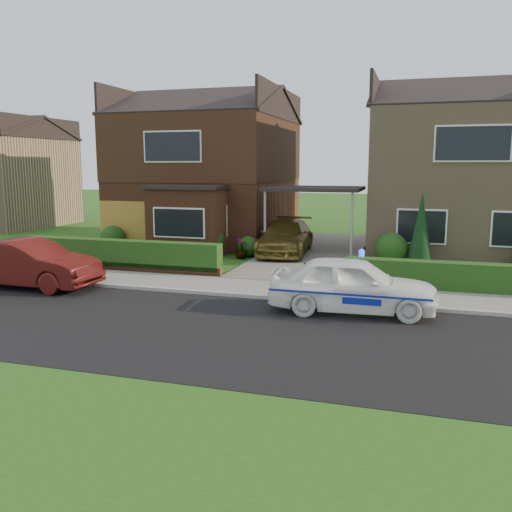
% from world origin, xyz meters
% --- Properties ---
extents(ground, '(120.00, 120.00, 0.00)m').
position_xyz_m(ground, '(0.00, 0.00, 0.00)').
color(ground, '#194813').
rests_on(ground, ground).
extents(road, '(60.00, 6.00, 0.02)m').
position_xyz_m(road, '(0.00, 0.00, 0.00)').
color(road, black).
rests_on(road, ground).
extents(kerb, '(60.00, 0.16, 0.12)m').
position_xyz_m(kerb, '(0.00, 3.05, 0.06)').
color(kerb, '#9E9993').
rests_on(kerb, ground).
extents(sidewalk, '(60.00, 2.00, 0.10)m').
position_xyz_m(sidewalk, '(0.00, 4.10, 0.05)').
color(sidewalk, slate).
rests_on(sidewalk, ground).
extents(grass_verge, '(60.00, 4.00, 0.01)m').
position_xyz_m(grass_verge, '(0.00, -5.00, 0.00)').
color(grass_verge, '#194813').
rests_on(grass_verge, ground).
extents(driveway, '(3.80, 12.00, 0.12)m').
position_xyz_m(driveway, '(0.00, 11.00, 0.06)').
color(driveway, '#666059').
rests_on(driveway, ground).
extents(house_left, '(7.50, 9.53, 7.25)m').
position_xyz_m(house_left, '(-5.78, 13.90, 3.81)').
color(house_left, brown).
rests_on(house_left, ground).
extents(house_right, '(7.50, 8.06, 7.25)m').
position_xyz_m(house_right, '(5.80, 13.99, 3.66)').
color(house_right, '#997E5E').
rests_on(house_right, ground).
extents(carport_link, '(3.80, 3.00, 2.77)m').
position_xyz_m(carport_link, '(0.00, 10.95, 2.66)').
color(carport_link, black).
rests_on(carport_link, ground).
extents(garage_door, '(2.20, 0.10, 2.10)m').
position_xyz_m(garage_door, '(-8.25, 9.96, 1.05)').
color(garage_door, olive).
rests_on(garage_door, ground).
extents(dwarf_wall, '(7.70, 0.25, 0.36)m').
position_xyz_m(dwarf_wall, '(-5.80, 5.30, 0.18)').
color(dwarf_wall, brown).
rests_on(dwarf_wall, ground).
extents(hedge_left, '(7.50, 0.55, 0.90)m').
position_xyz_m(hedge_left, '(-5.80, 5.45, 0.00)').
color(hedge_left, '#133410').
rests_on(hedge_left, ground).
extents(hedge_right, '(7.50, 0.55, 0.80)m').
position_xyz_m(hedge_right, '(5.80, 5.35, 0.00)').
color(hedge_right, '#133410').
rests_on(hedge_right, ground).
extents(shrub_left_far, '(1.08, 1.08, 1.08)m').
position_xyz_m(shrub_left_far, '(-8.50, 9.50, 0.54)').
color(shrub_left_far, '#133410').
rests_on(shrub_left_far, ground).
extents(shrub_left_mid, '(1.32, 1.32, 1.32)m').
position_xyz_m(shrub_left_mid, '(-4.00, 9.30, 0.66)').
color(shrub_left_mid, '#133410').
rests_on(shrub_left_mid, ground).
extents(shrub_left_near, '(0.84, 0.84, 0.84)m').
position_xyz_m(shrub_left_near, '(-2.40, 9.60, 0.42)').
color(shrub_left_near, '#133410').
rests_on(shrub_left_near, ground).
extents(shrub_right_near, '(1.20, 1.20, 1.20)m').
position_xyz_m(shrub_right_near, '(3.20, 9.40, 0.60)').
color(shrub_right_near, '#133410').
rests_on(shrub_right_near, ground).
extents(conifer_a, '(0.90, 0.90, 2.60)m').
position_xyz_m(conifer_a, '(4.20, 9.20, 1.30)').
color(conifer_a, black).
rests_on(conifer_a, ground).
extents(neighbour_left, '(6.50, 7.00, 5.20)m').
position_xyz_m(neighbour_left, '(-20.00, 16.00, 2.60)').
color(neighbour_left, '#997E5E').
rests_on(neighbour_left, ground).
extents(police_car, '(3.79, 4.23, 1.57)m').
position_xyz_m(police_car, '(2.62, 2.40, 0.70)').
color(police_car, white).
rests_on(police_car, ground).
extents(driveway_car, '(2.24, 4.74, 1.34)m').
position_xyz_m(driveway_car, '(-1.00, 10.21, 0.79)').
color(driveway_car, olive).
rests_on(driveway_car, driveway).
extents(street_car, '(1.58, 4.37, 1.43)m').
position_xyz_m(street_car, '(-7.00, 2.40, 0.72)').
color(street_car, '#4E1310').
rests_on(street_car, ground).
extents(potted_plant_a, '(0.54, 0.46, 0.86)m').
position_xyz_m(potted_plant_a, '(-9.00, 6.00, 0.43)').
color(potted_plant_a, gray).
rests_on(potted_plant_a, ground).
extents(potted_plant_b, '(0.50, 0.45, 0.77)m').
position_xyz_m(potted_plant_b, '(-5.14, 7.29, 0.38)').
color(potted_plant_b, gray).
rests_on(potted_plant_b, ground).
extents(potted_plant_c, '(0.56, 0.56, 0.81)m').
position_xyz_m(potted_plant_c, '(-2.50, 9.00, 0.40)').
color(potted_plant_c, gray).
rests_on(potted_plant_c, ground).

